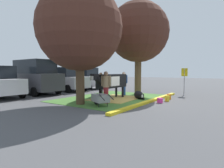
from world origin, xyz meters
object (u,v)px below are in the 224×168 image
at_px(person_visitor_near, 124,83).
at_px(bucket_yellow, 167,98).
at_px(shade_tree_right, 138,32).
at_px(bucket_orange, 169,97).
at_px(shade_tree_left, 80,28).
at_px(person_visitor_far, 101,83).
at_px(parking_sign, 184,76).
at_px(calf_lying, 139,95).
at_px(suv_dark_grey, 35,77).
at_px(sedan_red, 65,79).
at_px(bucket_pink, 160,100).
at_px(cow_holstein, 111,81).
at_px(sedan_silver, 85,78).
at_px(person_handler, 106,86).
at_px(wheelbarrow, 100,98).

height_order(person_visitor_near, bucket_yellow, person_visitor_near).
xyz_separation_m(shade_tree_right, bucket_orange, (-1.32, -2.74, -4.33)).
bearing_deg(shade_tree_right, shade_tree_left, 175.60).
xyz_separation_m(person_visitor_far, parking_sign, (3.53, -4.71, 0.48)).
distance_m(calf_lying, suv_dark_grey, 7.90).
relative_size(parking_sign, bucket_orange, 5.95).
bearing_deg(parking_sign, sedan_red, 107.13).
bearing_deg(person_visitor_near, person_visitor_far, 116.49).
height_order(bucket_pink, bucket_orange, bucket_orange).
relative_size(cow_holstein, sedan_red, 0.70).
bearing_deg(sedan_silver, cow_holstein, -125.62).
distance_m(shade_tree_left, person_visitor_far, 4.72).
bearing_deg(sedan_red, parking_sign, -72.87).
xyz_separation_m(cow_holstein, sedan_red, (1.75, 6.01, -0.10)).
bearing_deg(bucket_orange, person_handler, 145.14).
bearing_deg(shade_tree_left, person_visitor_near, -0.99).
height_order(shade_tree_right, suv_dark_grey, shade_tree_right).
bearing_deg(person_visitor_far, person_handler, -137.46).
bearing_deg(sedan_silver, shade_tree_left, -138.67).
bearing_deg(bucket_pink, bucket_orange, 0.11).
bearing_deg(shade_tree_left, suv_dark_grey, 76.82).
relative_size(cow_holstein, calf_lying, 2.68).
xyz_separation_m(shade_tree_right, sedan_silver, (1.33, 6.48, -3.51)).
distance_m(person_visitor_far, bucket_orange, 4.64).
relative_size(shade_tree_right, cow_holstein, 2.13).
bearing_deg(bucket_orange, suv_dark_grey, 107.18).
height_order(person_handler, bucket_pink, person_handler).
bearing_deg(wheelbarrow, cow_holstein, 22.31).
height_order(cow_holstein, calf_lying, cow_holstein).
xyz_separation_m(person_visitor_far, sedan_red, (0.71, 4.43, 0.13)).
bearing_deg(person_visitor_near, cow_holstein, -174.83).
relative_size(bucket_pink, bucket_orange, 1.03).
bearing_deg(suv_dark_grey, person_handler, -93.53).
xyz_separation_m(parking_sign, suv_dark_grey, (-5.54, 9.37, -0.07)).
bearing_deg(sedan_silver, wheelbarrow, -132.97).
bearing_deg(sedan_silver, bucket_yellow, -109.93).
distance_m(shade_tree_left, person_handler, 3.20).
bearing_deg(person_visitor_far, bucket_pink, -98.66).
bearing_deg(suv_dark_grey, person_visitor_near, -65.82).
relative_size(parking_sign, sedan_red, 0.42).
height_order(person_visitor_near, sedan_silver, sedan_silver).
bearing_deg(shade_tree_left, wheelbarrow, -80.42).
height_order(person_visitor_far, wheelbarrow, person_visitor_far).
distance_m(bucket_orange, suv_dark_grey, 9.66).
bearing_deg(sedan_silver, bucket_orange, -106.00).
bearing_deg(shade_tree_left, sedan_silver, 41.33).
relative_size(person_handler, bucket_orange, 5.27).
height_order(wheelbarrow, bucket_pink, wheelbarrow).
xyz_separation_m(calf_lying, person_visitor_far, (-0.03, 2.91, 0.62)).
xyz_separation_m(shade_tree_right, bucket_yellow, (-2.06, -2.87, -4.33)).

